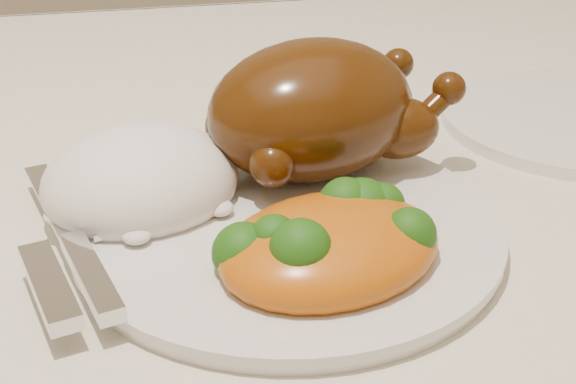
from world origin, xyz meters
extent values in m
cube|color=brown|center=(0.00, 0.00, 0.74)|extent=(1.60, 0.90, 0.04)
cube|color=beige|center=(0.00, 0.00, 0.76)|extent=(1.72, 1.02, 0.01)
cube|color=beige|center=(0.00, 0.51, 0.68)|extent=(1.72, 0.01, 0.18)
cylinder|color=silver|center=(0.15, -0.04, 0.77)|extent=(0.32, 0.32, 0.01)
cylinder|color=silver|center=(0.41, 0.08, 0.77)|extent=(0.26, 0.26, 0.01)
ellipsoid|color=#482207|center=(0.18, 0.02, 0.82)|extent=(0.17, 0.14, 0.09)
ellipsoid|color=#482207|center=(0.17, 0.02, 0.84)|extent=(0.08, 0.07, 0.04)
ellipsoid|color=#482207|center=(0.23, 0.01, 0.81)|extent=(0.05, 0.04, 0.04)
sphere|color=#482207|center=(0.27, 0.02, 0.83)|extent=(0.02, 0.02, 0.02)
ellipsoid|color=#482207|center=(0.22, 0.06, 0.81)|extent=(0.05, 0.04, 0.04)
sphere|color=#482207|center=(0.25, 0.08, 0.83)|extent=(0.02, 0.02, 0.02)
sphere|color=#482207|center=(0.14, -0.02, 0.81)|extent=(0.03, 0.03, 0.03)
sphere|color=#482207|center=(0.12, 0.04, 0.81)|extent=(0.03, 0.03, 0.03)
ellipsoid|color=white|center=(0.06, 0.00, 0.79)|extent=(0.16, 0.15, 0.07)
ellipsoid|color=#D2670D|center=(0.16, -0.09, 0.79)|extent=(0.15, 0.14, 0.04)
ellipsoid|color=#D2670D|center=(0.19, -0.08, 0.79)|extent=(0.06, 0.05, 0.03)
ellipsoid|color=#133C0A|center=(0.14, -0.11, 0.80)|extent=(0.03, 0.03, 0.03)
ellipsoid|color=#133C0A|center=(0.19, -0.10, 0.79)|extent=(0.03, 0.03, 0.03)
ellipsoid|color=#133C0A|center=(0.18, -0.06, 0.80)|extent=(0.03, 0.03, 0.04)
ellipsoid|color=#133C0A|center=(0.19, -0.06, 0.80)|extent=(0.03, 0.03, 0.03)
ellipsoid|color=#133C0A|center=(0.13, -0.09, 0.80)|extent=(0.03, 0.03, 0.02)
ellipsoid|color=#133C0A|center=(0.11, -0.09, 0.79)|extent=(0.03, 0.03, 0.03)
ellipsoid|color=#133C0A|center=(0.18, -0.06, 0.79)|extent=(0.02, 0.02, 0.02)
ellipsoid|color=#133C0A|center=(0.20, -0.10, 0.80)|extent=(0.03, 0.03, 0.03)
ellipsoid|color=#133C0A|center=(0.20, -0.07, 0.80)|extent=(0.03, 0.03, 0.03)
cube|color=silver|center=(0.01, 0.00, 0.78)|extent=(0.05, 0.12, 0.00)
cube|color=silver|center=(0.01, -0.09, 0.78)|extent=(0.04, 0.08, 0.01)
cube|color=silver|center=(0.03, -0.09, 0.78)|extent=(0.03, 0.08, 0.01)
cube|color=silver|center=(0.03, 0.00, 0.78)|extent=(0.04, 0.09, 0.00)
camera|label=1|loc=(0.06, -0.45, 1.02)|focal=50.00mm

